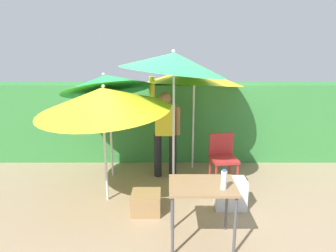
# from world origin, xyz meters

# --- Properties ---
(ground_plane) EXTENTS (24.00, 24.00, 0.00)m
(ground_plane) POSITION_xyz_m (0.00, 0.00, 0.00)
(ground_plane) COLOR #9E8466
(hedge_row) EXTENTS (8.00, 0.70, 1.64)m
(hedge_row) POSITION_xyz_m (0.00, 1.79, 0.82)
(hedge_row) COLOR #38843D
(hedge_row) RESTS_ON ground_plane
(umbrella_rainbow) EXTENTS (1.69, 1.63, 2.23)m
(umbrella_rainbow) POSITION_xyz_m (-1.09, 0.77, 1.77)
(umbrella_rainbow) COLOR silver
(umbrella_rainbow) RESTS_ON ground_plane
(umbrella_orange) EXTENTS (1.92, 1.93, 2.15)m
(umbrella_orange) POSITION_xyz_m (0.48, 1.15, 1.85)
(umbrella_orange) COLOR silver
(umbrella_orange) RESTS_ON ground_plane
(umbrella_yellow) EXTENTS (1.63, 1.61, 2.41)m
(umbrella_yellow) POSITION_xyz_m (0.08, -0.04, 2.15)
(umbrella_yellow) COLOR silver
(umbrella_yellow) RESTS_ON ground_plane
(umbrella_navy) EXTENTS (2.02, 2.01, 1.93)m
(umbrella_navy) POSITION_xyz_m (-0.96, -0.19, 1.63)
(umbrella_navy) COLOR silver
(umbrella_navy) RESTS_ON ground_plane
(person_vendor) EXTENTS (0.55, 0.22, 1.88)m
(person_vendor) POSITION_xyz_m (-0.05, 0.76, 0.93)
(person_vendor) COLOR black
(person_vendor) RESTS_ON ground_plane
(chair_plastic) EXTENTS (0.50, 0.50, 0.89)m
(chair_plastic) POSITION_xyz_m (0.97, 0.48, 0.51)
(chair_plastic) COLOR #B72D2D
(chair_plastic) RESTS_ON ground_plane
(cooler_box) EXTENTS (0.46, 0.32, 0.46)m
(cooler_box) POSITION_xyz_m (0.94, -0.42, 0.23)
(cooler_box) COLOR silver
(cooler_box) RESTS_ON ground_plane
(crate_cardboard) EXTENTS (0.43, 0.40, 0.31)m
(crate_cardboard) POSITION_xyz_m (-0.32, -0.56, 0.15)
(crate_cardboard) COLOR #9E7A4C
(crate_cardboard) RESTS_ON ground_plane
(folding_table) EXTENTS (0.80, 0.60, 0.78)m
(folding_table) POSITION_xyz_m (0.41, -1.26, 0.68)
(folding_table) COLOR #4C4C51
(folding_table) RESTS_ON ground_plane
(bottle_water) EXTENTS (0.07, 0.07, 0.24)m
(bottle_water) POSITION_xyz_m (0.64, -1.39, 0.89)
(bottle_water) COLOR silver
(bottle_water) RESTS_ON folding_table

